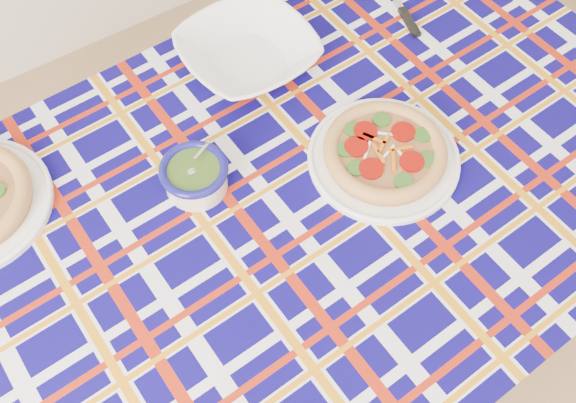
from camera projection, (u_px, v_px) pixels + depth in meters
dining_table at (304, 209)px, 1.31m from camera, size 1.63×1.06×0.75m
tablecloth at (305, 203)px, 1.29m from camera, size 1.66×1.09×0.11m
main_focaccia_plate at (385, 152)px, 1.25m from camera, size 0.35×0.35×0.06m
pesto_bowl at (195, 175)px, 1.21m from camera, size 0.13×0.13×0.08m
serving_bowl at (248, 53)px, 1.38m from camera, size 0.30×0.30×0.07m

